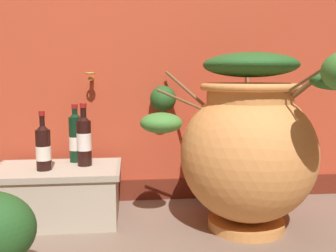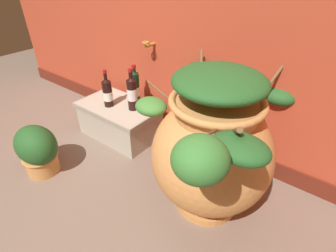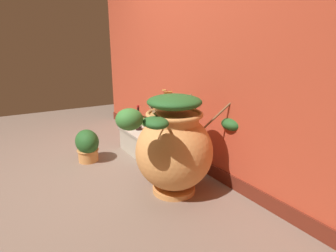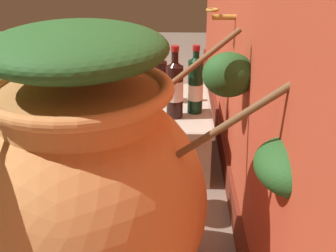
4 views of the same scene
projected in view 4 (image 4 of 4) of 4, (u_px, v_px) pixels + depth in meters
The scene contains 6 objects.
terracotta_urn at pixel (89, 182), 1.20m from camera, with size 0.91×1.20×0.89m.
stone_ledge at pixel (169, 129), 2.20m from camera, with size 0.68×0.42×0.29m.
wine_bottle_left at pixel (160, 79), 2.15m from camera, with size 0.08×0.08×0.31m.
wine_bottle_middle at pixel (175, 87), 1.96m from camera, with size 0.08×0.08×0.34m.
wine_bottle_right at pixel (195, 84), 2.01m from camera, with size 0.07×0.07×0.33m.
potted_shrub at pixel (45, 113), 2.30m from camera, with size 0.33×0.25×0.37m.
Camera 4 is at (1.59, 0.86, 1.08)m, focal length 45.56 mm.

